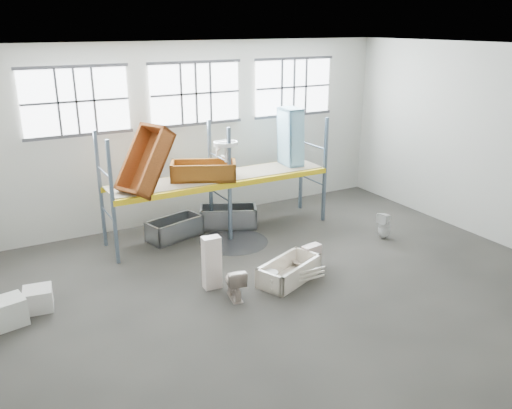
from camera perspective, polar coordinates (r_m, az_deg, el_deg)
floor at (r=11.78m, az=3.58°, el=-8.79°), size 12.00×10.00×0.10m
ceiling at (r=10.42m, az=4.17°, el=16.85°), size 12.00×10.00×0.10m
wall_back at (r=15.19m, az=-6.55°, el=7.77°), size 12.00×0.10×5.00m
wall_front at (r=7.37m, az=25.64°, el=-6.50°), size 12.00×0.10×5.00m
wall_right at (r=14.91m, az=23.96°, el=6.04°), size 0.10×10.00×5.00m
window_left at (r=14.02m, az=-18.90°, el=10.51°), size 2.60×0.04×1.60m
window_mid at (r=14.92m, az=-6.55°, el=11.85°), size 2.60×0.04×1.60m
window_right at (r=16.40m, az=4.07°, el=12.57°), size 2.60×0.04×1.60m
rack_upright_la at (r=12.58m, az=-15.23°, el=0.09°), size 0.08×0.08×3.00m
rack_upright_lb at (r=13.69m, az=-16.48°, el=1.52°), size 0.08×0.08×3.00m
rack_upright_ma at (r=13.53m, az=-2.87°, el=2.10°), size 0.08×0.08×3.00m
rack_upright_mb at (r=14.58m, az=-4.96°, el=3.30°), size 0.08×0.08×3.00m
rack_upright_ra at (r=15.04m, az=7.46°, el=3.70°), size 0.08×0.08×3.00m
rack_upright_rb at (r=15.98m, az=4.92°, el=4.71°), size 0.08×0.08×3.00m
rack_beam_front at (r=13.53m, az=-2.87°, el=2.10°), size 6.00×0.10×0.14m
rack_beam_back at (r=14.58m, az=-4.96°, el=3.30°), size 6.00×0.10×0.14m
shelf_deck at (r=14.03m, az=-3.96°, el=3.03°), size 5.90×1.10×0.03m
wet_patch at (r=13.88m, az=-2.40°, el=-4.04°), size 1.80×1.80×0.00m
bathtub_beige at (r=11.82m, az=3.61°, el=-7.17°), size 1.70×1.27×0.45m
cistern_spare at (r=12.54m, az=6.00°, el=-5.36°), size 0.50×0.29×0.45m
sink_in_tub at (r=12.40m, az=4.82°, el=-6.22°), size 0.45×0.45×0.14m
toilet_beige at (r=11.05m, az=-2.36°, el=-8.42°), size 0.51×0.75×0.70m
cistern_tall at (r=11.38m, az=-4.81°, el=-6.28°), size 0.39×0.27×1.18m
toilet_white at (r=14.37m, az=13.69°, el=-2.23°), size 0.39×0.39×0.72m
steel_tub_left at (r=14.20m, az=-8.81°, el=-2.55°), size 1.59×1.05×0.53m
steel_tub_right at (r=14.82m, az=-3.01°, el=-1.32°), size 1.73×1.33×0.58m
rust_tub_flat at (r=13.72m, az=-5.70°, el=3.66°), size 1.84×1.41×0.47m
rust_tub_tilted at (r=12.99m, az=-11.90°, el=4.63°), size 1.63×1.35×1.72m
sink_on_shelf at (r=13.55m, az=-3.28°, el=4.73°), size 0.63×0.49×0.55m
blue_tub_upright at (r=15.00m, az=3.76°, el=7.30°), size 0.57×0.80×1.65m
bucket at (r=11.55m, az=1.64°, el=-8.07°), size 0.37×0.37×0.35m
carton_near at (r=11.20m, az=-25.30°, el=-10.47°), size 0.71×0.64×0.54m
carton_far at (r=11.54m, az=-22.49°, el=-9.41°), size 0.61×0.61×0.45m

